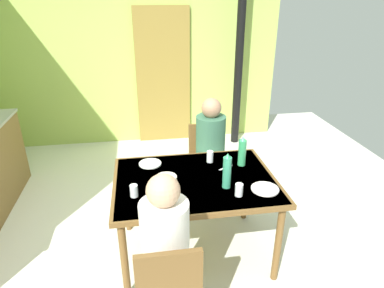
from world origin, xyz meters
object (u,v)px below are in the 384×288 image
person_near_diner (165,236)px  serving_bowl_center (166,180)px  water_bottle_green_far (227,171)px  person_far_diner (211,140)px  chair_far_diner (208,159)px  chair_near_diner (168,288)px  water_bottle_green_near (242,152)px  dining_table (195,187)px

person_near_diner → serving_bowl_center: person_near_diner is taller
person_near_diner → water_bottle_green_far: size_ratio=2.63×
water_bottle_green_far → serving_bowl_center: bearing=163.0°
person_far_diner → serving_bowl_center: bearing=54.2°
chair_far_diner → person_far_diner: person_far_diner is taller
chair_near_diner → person_near_diner: bearing=90.0°
chair_far_diner → water_bottle_green_near: bearing=104.2°
chair_near_diner → dining_table: bearing=69.9°
dining_table → serving_bowl_center: size_ratio=7.79×
dining_table → water_bottle_green_far: (0.22, -0.16, 0.21)m
person_far_diner → serving_bowl_center: (-0.52, -0.72, -0.00)m
dining_table → chair_near_diner: size_ratio=1.52×
chair_near_diner → chair_far_diner: 1.78m
serving_bowl_center → chair_far_diner: bearing=58.7°
chair_far_diner → water_bottle_green_far: water_bottle_green_far is taller
chair_near_diner → serving_bowl_center: (0.07, 0.82, 0.28)m
person_near_diner → water_bottle_green_near: person_near_diner is taller
person_near_diner → water_bottle_green_far: (0.53, 0.55, 0.11)m
chair_near_diner → person_near_diner: size_ratio=1.13×
chair_near_diner → water_bottle_green_far: 0.95m
person_near_diner → water_bottle_green_far: person_near_diner is taller
dining_table → person_far_diner: person_far_diner is taller
chair_far_diner → serving_bowl_center: 1.04m
person_far_diner → water_bottle_green_far: bearing=86.0°
person_far_diner → water_bottle_green_far: size_ratio=2.63×
water_bottle_green_far → serving_bowl_center: water_bottle_green_far is taller
person_near_diner → serving_bowl_center: 0.69m
person_near_diner → person_far_diner: size_ratio=1.00×
chair_near_diner → person_near_diner: (-0.00, 0.14, 0.28)m
dining_table → person_far_diner: size_ratio=1.72×
dining_table → water_bottle_green_far: 0.35m
water_bottle_green_far → water_bottle_green_near: bearing=56.4°
dining_table → water_bottle_green_far: water_bottle_green_far is taller
chair_near_diner → serving_bowl_center: chair_near_diner is taller
dining_table → person_near_diner: bearing=-113.6°
chair_near_diner → person_far_diner: 1.68m
water_bottle_green_near → serving_bowl_center: water_bottle_green_near is taller
chair_far_diner → person_far_diner: size_ratio=1.13×
person_near_diner → serving_bowl_center: (0.07, 0.69, -0.00)m
dining_table → chair_near_diner: bearing=-110.1°
dining_table → water_bottle_green_far: bearing=-35.1°
chair_near_diner → person_near_diner: 0.31m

